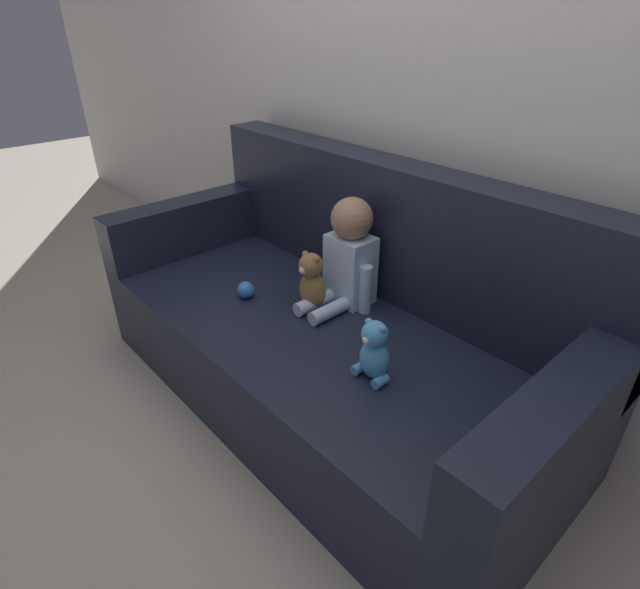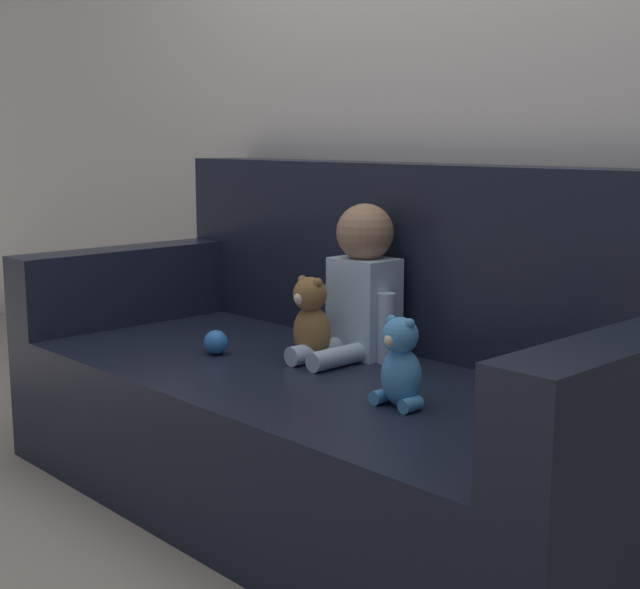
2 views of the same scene
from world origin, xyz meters
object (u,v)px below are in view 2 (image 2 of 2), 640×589
(couch, at_px, (344,393))
(person_baby, at_px, (361,288))
(plush_toy_side, at_px, (401,365))
(toy_ball, at_px, (216,342))
(teddy_bear_brown, at_px, (311,319))

(couch, distance_m, person_baby, 0.32)
(plush_toy_side, bearing_deg, toy_ball, -179.27)
(teddy_bear_brown, xyz_separation_m, plush_toy_side, (0.48, -0.15, -0.02))
(toy_ball, bearing_deg, plush_toy_side, 0.73)
(couch, height_order, plush_toy_side, couch)
(couch, bearing_deg, toy_ball, -150.43)
(couch, xyz_separation_m, teddy_bear_brown, (-0.10, -0.04, 0.21))
(person_baby, bearing_deg, couch, -70.74)
(couch, distance_m, toy_ball, 0.43)
(plush_toy_side, xyz_separation_m, toy_ball, (-0.74, -0.01, -0.07))
(plush_toy_side, bearing_deg, couch, 153.73)
(teddy_bear_brown, relative_size, plush_toy_side, 1.12)
(plush_toy_side, relative_size, toy_ball, 3.02)
(plush_toy_side, bearing_deg, teddy_bear_brown, 162.92)
(teddy_bear_brown, bearing_deg, couch, 23.72)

